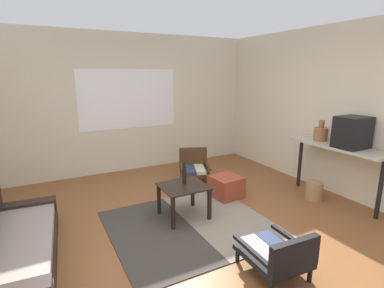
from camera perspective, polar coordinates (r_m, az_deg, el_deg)
name	(u,v)px	position (r m, az deg, el deg)	size (l,w,h in m)	color
ground_plane	(205,239)	(3.74, 2.55, -17.80)	(7.80, 7.80, 0.00)	brown
far_wall_with_window	(128,104)	(6.05, -12.26, 7.65)	(5.60, 0.13, 2.70)	beige
side_wall_right	(340,111)	(5.29, 26.72, 5.69)	(0.12, 6.60, 2.70)	beige
area_rug	(190,225)	(4.01, -0.42, -15.33)	(2.02, 1.84, 0.01)	#38332D
couch	(8,250)	(3.68, -31.99, -16.92)	(0.90, 1.96, 0.66)	black
coffee_table	(184,192)	(4.06, -1.64, -9.23)	(0.62, 0.56, 0.46)	black
armchair_by_window	(194,166)	(5.52, 0.41, -4.28)	(0.69, 0.70, 0.56)	#472D19
armchair_striped_foreground	(278,254)	(3.16, 16.21, -19.70)	(0.57, 0.66, 0.50)	black
ottoman_orange	(226,187)	(4.80, 6.62, -8.22)	(0.44, 0.44, 0.34)	#993D28
console_shelf	(338,151)	(4.97, 26.33, -1.27)	(0.46, 1.49, 0.89)	#B2AD9E
crt_television	(352,132)	(4.80, 28.54, 2.01)	(0.44, 0.36, 0.45)	black
clay_vase	(321,133)	(5.12, 23.62, 1.89)	(0.22, 0.22, 0.33)	#935B38
glass_bottle	(184,175)	(4.07, -1.50, -5.93)	(0.06, 0.06, 0.30)	black
wicker_basket	(314,191)	(5.07, 22.55, -8.36)	(0.26, 0.26, 0.28)	#9E7A4C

